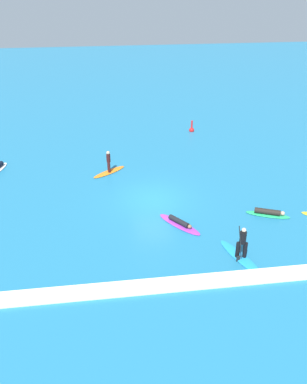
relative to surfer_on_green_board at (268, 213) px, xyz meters
name	(u,v)px	position (x,y,z in m)	size (l,w,h in m)	color
ground_plane	(154,199)	(-6.53, 2.87, -0.17)	(120.00, 120.00, 0.00)	#1E6B93
surfer_on_green_board	(268,213)	(0.00, 0.00, 0.00)	(2.60, 1.54, 0.42)	#23B266
surfer_on_purple_board	(180,223)	(-5.44, -0.32, -0.04)	(2.40, 2.86, 0.38)	purple
surfer_on_blue_board	(241,251)	(-2.94, -3.71, 0.29)	(1.74, 3.29, 2.19)	#1E8CD1
surfer_on_orange_board	(109,167)	(-9.21, 7.10, 0.24)	(2.59, 2.18, 1.67)	orange
marker_buoy	(192,129)	(-1.47, 14.62, 0.02)	(0.46, 0.46, 1.13)	red
wave_crest	(177,284)	(-6.53, -5.28, -0.08)	(22.59, 0.90, 0.18)	white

